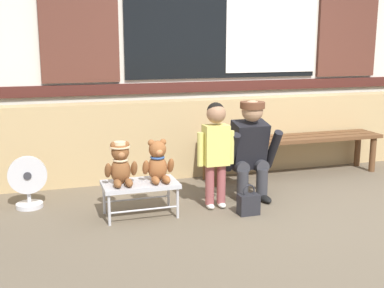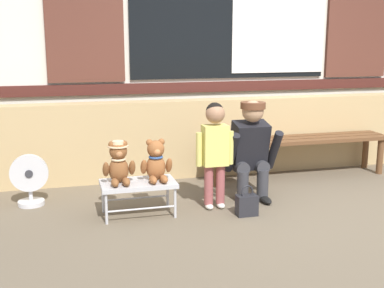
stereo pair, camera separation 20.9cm
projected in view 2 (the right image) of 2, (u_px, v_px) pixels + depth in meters
ground_plane at (297, 211)px, 4.36m from camera, size 60.00×60.00×0.00m
brick_low_wall at (241, 135)px, 5.61m from camera, size 7.71×0.25×0.85m
shop_facade at (228, 28)px, 5.85m from camera, size 7.87×0.26×3.24m
wooden_bench_long at (297, 144)px, 5.41m from camera, size 2.10×0.40×0.44m
small_display_bench at (138, 185)px, 4.22m from camera, size 0.64×0.36×0.30m
teddy_bear_with_hat at (119, 163)px, 4.14m from camera, size 0.28×0.27×0.36m
teddy_bear_plain at (156, 162)px, 4.22m from camera, size 0.28×0.26×0.36m
child_standing at (215, 144)px, 4.33m from camera, size 0.35×0.18×0.96m
adult_crouching at (251, 150)px, 4.62m from camera, size 0.50×0.49×0.95m
handbag_on_ground at (247, 205)px, 4.24m from camera, size 0.18×0.11×0.27m
floor_fan at (30, 180)px, 4.47m from camera, size 0.34×0.24×0.48m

